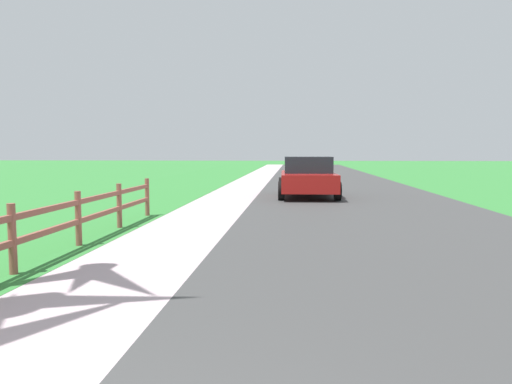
{
  "coord_description": "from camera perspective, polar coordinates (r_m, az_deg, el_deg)",
  "views": [
    {
      "loc": [
        1.4,
        -1.11,
        1.69
      ],
      "look_at": [
        0.51,
        10.13,
        0.73
      ],
      "focal_mm": 33.88,
      "sensor_mm": 36.0,
      "label": 1
    }
  ],
  "objects": [
    {
      "name": "ground_plane",
      "position": [
        26.2,
        1.46,
        1.15
      ],
      "size": [
        120.0,
        120.0,
        0.0
      ],
      "primitive_type": "plane",
      "color": "#307933"
    },
    {
      "name": "rail_fence",
      "position": [
        7.38,
        -26.85,
        -4.39
      ],
      "size": [
        0.11,
        12.23,
        0.98
      ],
      "color": "brown",
      "rests_on": "ground"
    },
    {
      "name": "curb_concrete",
      "position": [
        28.5,
        -4.36,
        1.44
      ],
      "size": [
        6.0,
        66.0,
        0.01
      ],
      "primitive_type": "cube",
      "color": "#B7A0A7",
      "rests_on": "ground"
    },
    {
      "name": "grass_verge",
      "position": [
        28.77,
        -7.31,
        1.45
      ],
      "size": [
        5.0,
        66.0,
        0.0
      ],
      "primitive_type": "cube",
      "color": "#307933",
      "rests_on": "ground"
    },
    {
      "name": "road_asphalt",
      "position": [
        28.24,
        8.79,
        1.37
      ],
      "size": [
        7.0,
        66.0,
        0.01
      ],
      "primitive_type": "cube",
      "color": "#3B3B3B",
      "rests_on": "ground"
    },
    {
      "name": "parked_suv_red",
      "position": [
        17.94,
        6.11,
        1.79
      ],
      "size": [
        2.22,
        4.27,
        1.49
      ],
      "color": "maroon",
      "rests_on": "ground"
    }
  ]
}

